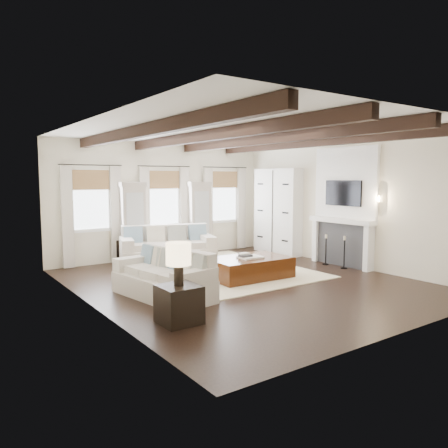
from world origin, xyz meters
TOP-DOWN VIEW (x-y plane):
  - ground at (0.00, 0.00)m, footprint 7.50×7.50m
  - room_shell at (0.75, 0.90)m, footprint 6.54×7.54m
  - area_rug at (0.31, 1.27)m, footprint 3.48×4.34m
  - sofa_back at (-0.46, 2.64)m, footprint 2.56×1.73m
  - sofa_left at (-1.90, -0.05)m, footprint 1.27×2.21m
  - ottoman at (0.31, 0.25)m, footprint 1.82×1.17m
  - tray at (0.30, 0.17)m, footprint 0.51×0.40m
  - book_lower at (0.19, 0.21)m, footprint 0.27×0.21m
  - book_upper at (0.20, 0.28)m, footprint 0.23×0.18m
  - side_table_front at (-2.44, -1.52)m, footprint 0.59×0.59m
  - lamp_front at (-2.44, -1.52)m, footprint 0.39×0.39m
  - side_table_back at (-1.26, 3.77)m, footprint 0.40×0.40m
  - lamp_back at (-1.26, 3.77)m, footprint 0.36×0.36m
  - candlestick_near at (2.90, -0.27)m, footprint 0.16×0.16m
  - candlestick_far at (2.90, 0.32)m, footprint 0.16×0.16m

SIDE VIEW (x-z plane):
  - ground at x=0.00m, z-range 0.00..0.00m
  - area_rug at x=0.31m, z-range 0.00..0.02m
  - ottoman at x=0.31m, z-range 0.00..0.47m
  - side_table_front at x=-2.44m, z-range 0.00..0.59m
  - side_table_back at x=-1.26m, z-range 0.00..0.60m
  - candlestick_far at x=2.90m, z-range -0.07..0.72m
  - candlestick_near at x=2.90m, z-range -0.07..0.74m
  - sofa_left at x=-1.90m, z-range -0.08..0.81m
  - sofa_back at x=-0.46m, z-range -0.10..0.91m
  - tray at x=0.30m, z-range 0.47..0.51m
  - book_lower at x=0.19m, z-range 0.51..0.55m
  - book_upper at x=0.20m, z-range 0.55..0.58m
  - lamp_back at x=-1.26m, z-range 0.71..1.33m
  - lamp_front at x=-2.44m, z-range 0.71..1.37m
  - room_shell at x=0.75m, z-range 0.28..3.50m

